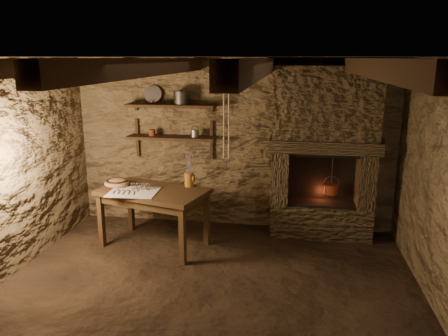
% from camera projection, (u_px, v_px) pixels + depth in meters
% --- Properties ---
extents(floor, '(4.50, 4.50, 0.00)m').
position_uv_depth(floor, '(206.00, 293.00, 4.57)').
color(floor, black).
rests_on(floor, ground).
extents(back_wall, '(4.50, 0.04, 2.40)m').
position_uv_depth(back_wall, '(233.00, 144.00, 6.19)').
color(back_wall, '#483822').
rests_on(back_wall, floor).
extents(front_wall, '(4.50, 0.04, 2.40)m').
position_uv_depth(front_wall, '(132.00, 285.00, 2.36)').
color(front_wall, '#483822').
rests_on(front_wall, floor).
extents(ceiling, '(4.50, 4.00, 0.04)m').
position_uv_depth(ceiling, '(204.00, 57.00, 3.98)').
color(ceiling, black).
rests_on(ceiling, back_wall).
extents(beam_far_left, '(0.14, 3.95, 0.16)m').
position_uv_depth(beam_far_left, '(52.00, 67.00, 4.23)').
color(beam_far_left, black).
rests_on(beam_far_left, ceiling).
extents(beam_mid_left, '(0.14, 3.95, 0.16)m').
position_uv_depth(beam_mid_left, '(151.00, 67.00, 4.08)').
color(beam_mid_left, black).
rests_on(beam_mid_left, ceiling).
extents(beam_mid_right, '(0.14, 3.95, 0.16)m').
position_uv_depth(beam_mid_right, '(258.00, 67.00, 3.93)').
color(beam_mid_right, black).
rests_on(beam_mid_right, ceiling).
extents(beam_far_right, '(0.14, 3.95, 0.16)m').
position_uv_depth(beam_far_right, '(373.00, 68.00, 3.78)').
color(beam_far_right, black).
rests_on(beam_far_right, ceiling).
extents(shelf_lower, '(1.25, 0.30, 0.04)m').
position_uv_depth(shelf_lower, '(172.00, 138.00, 6.14)').
color(shelf_lower, black).
rests_on(shelf_lower, back_wall).
extents(shelf_upper, '(1.25, 0.30, 0.04)m').
position_uv_depth(shelf_upper, '(171.00, 106.00, 6.03)').
color(shelf_upper, black).
rests_on(shelf_upper, back_wall).
extents(hearth, '(1.43, 0.51, 2.30)m').
position_uv_depth(hearth, '(324.00, 149.00, 5.77)').
color(hearth, '#392C1C').
rests_on(hearth, floor).
extents(work_table, '(1.49, 1.10, 0.76)m').
position_uv_depth(work_table, '(154.00, 216.00, 5.64)').
color(work_table, '#352412').
rests_on(work_table, floor).
extents(linen_cloth, '(0.62, 0.50, 0.01)m').
position_uv_depth(linen_cloth, '(133.00, 192.00, 5.44)').
color(linen_cloth, white).
rests_on(linen_cloth, work_table).
extents(pewter_cutlery_row, '(0.51, 0.21, 0.01)m').
position_uv_depth(pewter_cutlery_row, '(133.00, 192.00, 5.42)').
color(pewter_cutlery_row, gray).
rests_on(pewter_cutlery_row, linen_cloth).
extents(drinking_glasses, '(0.19, 0.06, 0.08)m').
position_uv_depth(drinking_glasses, '(138.00, 186.00, 5.54)').
color(drinking_glasses, silver).
rests_on(drinking_glasses, linen_cloth).
extents(stoneware_jug, '(0.13, 0.12, 0.42)m').
position_uv_depth(stoneware_jug, '(189.00, 173.00, 5.65)').
color(stoneware_jug, '#985B1D').
rests_on(stoneware_jug, work_table).
extents(wooden_bowl, '(0.43, 0.43, 0.11)m').
position_uv_depth(wooden_bowl, '(117.00, 183.00, 5.69)').
color(wooden_bowl, olive).
rests_on(wooden_bowl, work_table).
extents(iron_stockpot, '(0.26, 0.26, 0.16)m').
position_uv_depth(iron_stockpot, '(182.00, 98.00, 5.98)').
color(iron_stockpot, '#2D2A28').
rests_on(iron_stockpot, shelf_upper).
extents(tin_pan, '(0.25, 0.11, 0.25)m').
position_uv_depth(tin_pan, '(153.00, 94.00, 6.13)').
color(tin_pan, '#999994').
rests_on(tin_pan, shelf_upper).
extents(small_kettle, '(0.16, 0.13, 0.15)m').
position_uv_depth(small_kettle, '(195.00, 133.00, 6.07)').
color(small_kettle, '#999994').
rests_on(small_kettle, shelf_lower).
extents(rusty_tin, '(0.11, 0.11, 0.09)m').
position_uv_depth(rusty_tin, '(152.00, 133.00, 6.17)').
color(rusty_tin, '#552011').
rests_on(rusty_tin, shelf_lower).
extents(red_pot, '(0.21, 0.19, 0.54)m').
position_uv_depth(red_pot, '(331.00, 188.00, 5.84)').
color(red_pot, maroon).
rests_on(red_pot, hearth).
extents(hanging_ropes, '(0.08, 0.08, 1.20)m').
position_uv_depth(hanging_ropes, '(226.00, 110.00, 5.13)').
color(hanging_ropes, '#D0B592').
rests_on(hanging_ropes, ceiling).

